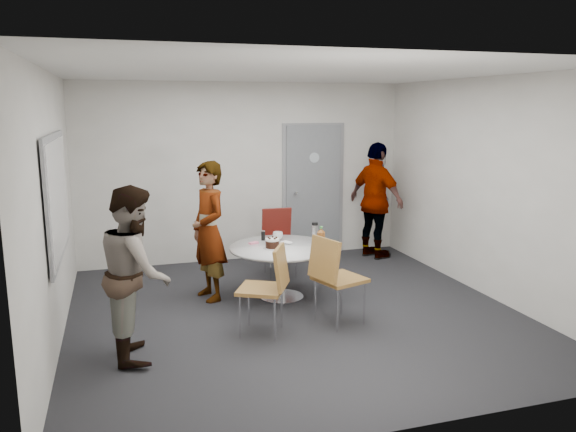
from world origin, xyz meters
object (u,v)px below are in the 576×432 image
object	(u,v)px
whiteboard	(57,196)
person_left	(136,272)
person_main	(209,231)
chair_far	(279,234)
table	(283,253)
person_right	(376,201)
chair_near_left	(270,281)
chair_near_right	(333,272)
door	(313,190)

from	to	relation	value
whiteboard	person_left	size ratio (longest dim) A/B	1.16
whiteboard	person_left	xyz separation A→B (m)	(0.70, -0.81, -0.63)
person_main	chair_far	bearing A→B (deg)	109.37
person_main	whiteboard	bearing A→B (deg)	-85.17
table	person_right	world-z (taller)	person_right
table	chair_near_left	world-z (taller)	table
chair_near_right	chair_near_left	bearing A→B (deg)	-105.07
whiteboard	table	xyz separation A→B (m)	(2.49, 0.34, -0.88)
chair_near_left	person_right	distance (m)	3.43
person_right	person_left	bearing A→B (deg)	104.76
chair_near_left	person_left	bearing A→B (deg)	122.67
door	person_right	world-z (taller)	door
person_main	person_right	xyz separation A→B (m)	(2.79, 1.15, 0.05)
door	whiteboard	distance (m)	4.25
chair_near_left	chair_near_right	distance (m)	0.71
chair_far	person_main	bearing A→B (deg)	37.20
door	chair_near_left	distance (m)	3.38
table	chair_far	size ratio (longest dim) A/B	1.36
chair_near_left	person_left	world-z (taller)	person_left
whiteboard	person_right	size ratio (longest dim) A/B	1.05
table	person_right	size ratio (longest dim) A/B	0.70
chair_near_left	person_main	size ratio (longest dim) A/B	0.55
door	chair_near_left	size ratio (longest dim) A/B	2.25
person_left	whiteboard	bearing A→B (deg)	40.71
chair_near_left	chair_far	size ratio (longest dim) A/B	1.02
chair_near_left	chair_far	distance (m)	2.17
door	person_right	size ratio (longest dim) A/B	1.17
chair_near_right	person_main	xyz separation A→B (m)	(-1.12, 1.26, 0.25)
chair_far	person_left	world-z (taller)	person_left
chair_far	person_right	size ratio (longest dim) A/B	0.51
chair_near_left	chair_far	bearing A→B (deg)	9.34
door	person_left	bearing A→B (deg)	-132.75
person_right	chair_near_left	bearing A→B (deg)	115.97
whiteboard	chair_far	bearing A→B (deg)	26.57
person_main	chair_near_right	bearing A→B (deg)	26.47
person_left	person_right	world-z (taller)	person_right
door	person_right	distance (m)	1.01
whiteboard	table	world-z (taller)	whiteboard
chair_near_left	chair_near_right	world-z (taller)	chair_near_right
table	chair_near_left	xyz separation A→B (m)	(-0.45, -1.04, 0.00)
whiteboard	chair_near_right	distance (m)	2.94
chair_far	person_main	distance (m)	1.37
person_main	person_right	size ratio (longest dim) A/B	0.94
table	person_main	bearing A→B (deg)	163.72
whiteboard	person_right	distance (m)	4.78
chair_near_right	person_main	bearing A→B (deg)	-156.16
door	chair_far	world-z (taller)	door
table	chair_near_left	size ratio (longest dim) A/B	1.34
chair_near_left	person_main	xyz separation A→B (m)	(-0.42, 1.29, 0.27)
chair_far	person_main	world-z (taller)	person_main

